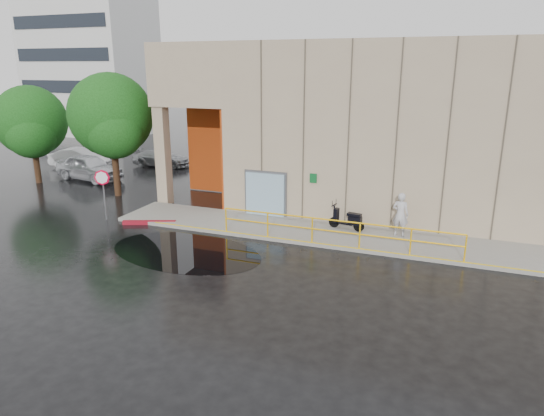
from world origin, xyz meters
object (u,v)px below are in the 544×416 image
(scooter, at_px, (347,214))
(car_a, at_px, (89,167))
(car_b, at_px, (79,158))
(person, at_px, (400,214))
(red_curb, at_px, (149,222))
(tree_far, at_px, (31,124))
(stop_sign, at_px, (103,183))
(car_c, at_px, (161,158))
(tree_near, at_px, (112,119))

(scooter, distance_m, car_a, 17.89)
(car_b, bearing_deg, person, -117.61)
(red_curb, distance_m, car_a, 10.82)
(person, relative_size, tree_far, 0.31)
(car_a, bearing_deg, stop_sign, -124.92)
(person, xyz_separation_m, car_c, (-17.81, 9.63, -0.46))
(scooter, xyz_separation_m, car_a, (-17.38, 4.26, -0.06))
(scooter, distance_m, stop_sign, 11.16)
(scooter, relative_size, red_curb, 0.68)
(red_curb, relative_size, car_c, 0.57)
(person, distance_m, car_b, 24.11)
(scooter, height_order, red_curb, scooter)
(person, relative_size, car_b, 0.45)
(person, xyz_separation_m, tree_near, (-15.32, 1.58, 3.18))
(red_curb, relative_size, car_b, 0.58)
(tree_near, relative_size, tree_far, 1.13)
(stop_sign, xyz_separation_m, car_a, (-6.48, 6.47, -0.96))
(car_c, bearing_deg, red_curb, -154.74)
(red_curb, distance_m, tree_far, 12.42)
(scooter, xyz_separation_m, car_b, (-20.79, 7.21, -0.18))
(scooter, xyz_separation_m, tree_far, (-19.68, 2.37, 2.75))
(car_b, distance_m, tree_near, 10.18)
(car_a, bearing_deg, red_curb, -115.78)
(tree_far, bearing_deg, stop_sign, -27.54)
(person, bearing_deg, red_curb, 20.51)
(red_curb, bearing_deg, person, 10.68)
(red_curb, height_order, car_c, car_c)
(person, height_order, tree_far, tree_far)
(car_a, height_order, tree_far, tree_far)
(scooter, relative_size, car_a, 0.35)
(stop_sign, xyz_separation_m, tree_far, (-8.78, 4.58, 1.85))
(stop_sign, xyz_separation_m, tree_near, (-2.21, 3.78, 2.49))
(person, xyz_separation_m, car_a, (-19.58, 4.28, -0.27))
(tree_near, bearing_deg, red_curb, -38.95)
(stop_sign, bearing_deg, scooter, 13.17)
(stop_sign, height_order, car_b, stop_sign)
(car_a, xyz_separation_m, tree_far, (-2.30, -1.89, 2.80))
(car_c, xyz_separation_m, tree_far, (-4.07, -7.25, 3.00))
(car_b, bearing_deg, stop_sign, -143.76)
(stop_sign, bearing_deg, red_curb, 5.51)
(tree_near, bearing_deg, stop_sign, -59.66)
(person, height_order, scooter, person)
(car_a, distance_m, car_b, 4.51)
(car_b, bearing_deg, tree_near, -136.45)
(tree_near, bearing_deg, car_c, 107.22)
(person, distance_m, tree_far, 22.16)
(person, relative_size, car_c, 0.44)
(red_curb, xyz_separation_m, car_c, (-6.98, 11.67, 0.52))
(scooter, relative_size, car_c, 0.39)
(car_b, bearing_deg, tree_far, -177.20)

